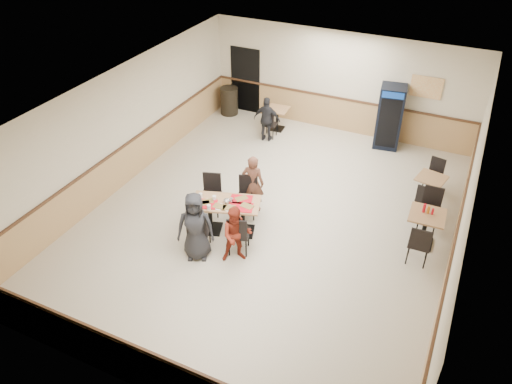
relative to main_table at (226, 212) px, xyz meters
The scene contains 20 objects.
ground 1.22m from the main_table, 50.73° to the left, with size 10.00×10.00×0.00m, color beige.
room_shell 4.21m from the main_table, 53.97° to the left, with size 10.00×10.00×10.00m.
main_table is the anchor object (origin of this frame).
main_chairs 0.06m from the main_table, 161.78° to the right, with size 1.79×2.06×1.01m.
diner_woman_left 1.05m from the main_table, 99.68° to the right, with size 0.76×0.50×1.56m, color black.
diner_woman_right 0.98m from the main_table, 49.40° to the right, with size 0.64×0.50×1.31m, color maroon.
diner_man_opposite 1.04m from the main_table, 80.32° to the left, with size 0.53×0.35×1.45m, color brown.
lone_diner 4.39m from the main_table, 102.41° to the left, with size 0.79×0.33×1.35m, color black.
tabletop_clutter 0.30m from the main_table, 89.61° to the right, with size 1.32×0.95×0.12m.
side_table_near 4.30m from the main_table, 19.45° to the left, with size 0.76×0.76×0.79m.
side_table_near_chair_south 4.13m from the main_table, 11.19° to the left, with size 0.46×0.46×1.00m, color black, non-canonical shape.
side_table_near_chair_north 4.55m from the main_table, 26.96° to the left, with size 0.46×0.46×1.00m, color black, non-canonical shape.
side_table_far 4.97m from the main_table, 38.56° to the left, with size 0.76×0.76×0.69m.
side_table_far_chair_south 4.65m from the main_table, 33.26° to the left, with size 0.40×0.40×0.87m, color black, non-canonical shape.
side_table_far_chair_north 5.34m from the main_table, 43.19° to the left, with size 0.40×0.40×0.87m, color black, non-canonical shape.
condiment_caddy 4.30m from the main_table, 20.22° to the left, with size 0.23×0.06×0.20m.
back_table 5.14m from the main_table, 100.56° to the left, with size 0.68×0.68×0.68m.
back_table_chair_lone 4.61m from the main_table, 101.80° to the left, with size 0.40×0.40×0.86m, color black, non-canonical shape.
pepsi_cooler 5.93m from the main_table, 66.95° to the left, with size 0.78×0.79×1.82m.
trash_bin 6.08m from the main_table, 117.20° to the left, with size 0.56×0.56×0.88m, color black.
Camera 1 is at (3.64, -8.54, 7.14)m, focal length 35.00 mm.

